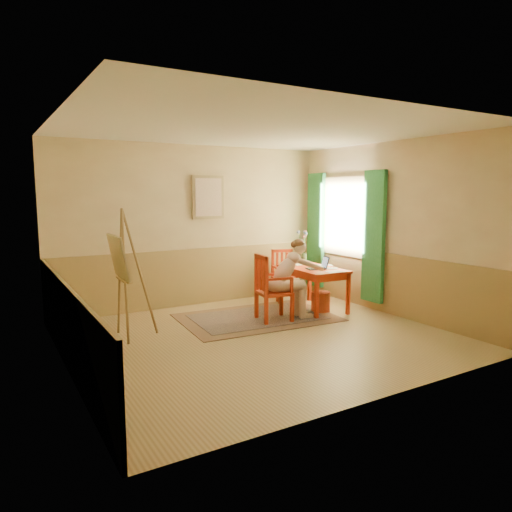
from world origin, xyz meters
TOP-DOWN VIEW (x-y plane):
  - room at (0.00, 0.00)m, footprint 5.04×4.54m
  - wainscot at (0.00, 0.80)m, footprint 5.00×4.50m
  - window at (2.42, 1.10)m, footprint 0.12×2.01m
  - wall_portrait at (0.25, 2.20)m, footprint 0.60×0.05m
  - rug at (0.47, 0.88)m, footprint 2.51×1.77m
  - table at (1.57, 0.87)m, footprint 0.78×1.23m
  - chair_left at (0.55, 0.61)m, footprint 0.55×0.53m
  - chair_back at (1.58, 1.77)m, footprint 0.52×0.53m
  - figure at (0.87, 0.56)m, footprint 0.97×0.49m
  - laptop at (1.57, 0.72)m, footprint 0.39×0.29m
  - papers at (1.71, 0.82)m, footprint 0.61×1.12m
  - vase at (1.82, 1.49)m, footprint 0.19×0.29m
  - wastebasket at (1.58, 0.67)m, footprint 0.34×0.34m
  - easel at (-1.64, 0.92)m, footprint 0.60×0.79m

SIDE VIEW (x-z plane):
  - rug at x=0.47m, z-range 0.00..0.02m
  - wastebasket at x=1.58m, z-range 0.00..0.34m
  - chair_back at x=1.58m, z-range 0.00..0.92m
  - wainscot at x=0.00m, z-range 0.00..1.00m
  - chair_left at x=0.55m, z-range 0.00..1.04m
  - table at x=1.57m, z-range 0.27..0.99m
  - figure at x=0.87m, z-range 0.07..1.33m
  - papers at x=1.71m, z-range 0.72..0.72m
  - laptop at x=1.57m, z-range 0.66..0.87m
  - vase at x=1.82m, z-range 0.69..1.28m
  - easel at x=-1.64m, z-range 0.16..1.95m
  - window at x=2.42m, z-range 0.25..2.45m
  - room at x=0.00m, z-range -0.02..2.82m
  - wall_portrait at x=0.25m, z-range 1.52..2.28m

